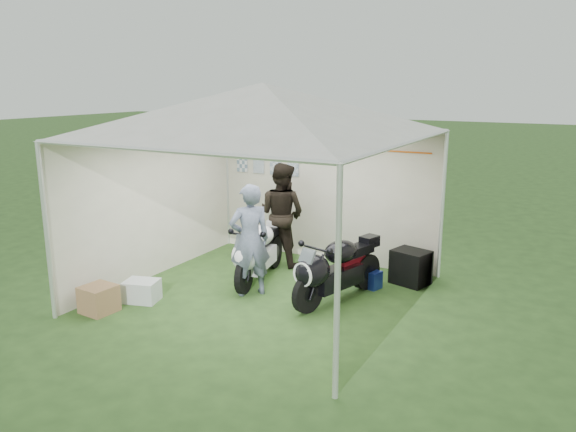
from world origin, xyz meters
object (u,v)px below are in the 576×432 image
motorcycle_black (334,268)px  crate_0 (142,291)px  paddock_stand (369,279)px  person_dark_jacket (282,214)px  person_blue_jacket (250,240)px  motorcycle_white (257,251)px  crate_1 (99,299)px  canopy_tent (264,115)px  equipment_box (411,267)px

motorcycle_black → crate_0: size_ratio=3.89×
paddock_stand → person_dark_jacket: 1.89m
person_blue_jacket → person_dark_jacket: bearing=-126.3°
motorcycle_white → crate_1: bearing=-131.8°
canopy_tent → crate_1: (-1.64, -1.61, -2.39)m
person_dark_jacket → crate_0: person_dark_jacket is taller
person_dark_jacket → equipment_box: size_ratio=3.28×
canopy_tent → motorcycle_white: canopy_tent is taller
motorcycle_white → crate_0: size_ratio=3.94×
canopy_tent → crate_0: (-1.40, -1.05, -2.42)m
motorcycle_black → equipment_box: bearing=75.5°
motorcycle_black → person_dark_jacket: (-1.48, 1.16, 0.37)m
paddock_stand → crate_1: size_ratio=0.87×
canopy_tent → motorcycle_white: (-0.40, 0.42, -2.08)m
crate_0 → equipment_box: bearing=38.9°
canopy_tent → equipment_box: (1.70, 1.46, -2.31)m
motorcycle_black → canopy_tent: bearing=-151.3°
canopy_tent → person_dark_jacket: canopy_tent is taller
person_blue_jacket → motorcycle_white: bearing=-116.8°
canopy_tent → motorcycle_white: size_ratio=3.17×
equipment_box → paddock_stand: bearing=-138.1°
canopy_tent → motorcycle_white: 2.16m
motorcycle_black → person_blue_jacket: size_ratio=1.08×
equipment_box → crate_0: bearing=-141.1°
equipment_box → crate_1: bearing=-137.4°
equipment_box → person_blue_jacket: bearing=-141.1°
motorcycle_white → equipment_box: motorcycle_white is taller
person_dark_jacket → crate_1: (-1.13, -2.99, -0.68)m
paddock_stand → person_dark_jacket: bearing=167.8°
paddock_stand → equipment_box: (0.50, 0.45, 0.13)m
canopy_tent → crate_1: canopy_tent is taller
motorcycle_white → person_blue_jacket: bearing=-79.5°
person_dark_jacket → crate_1: 3.27m
person_dark_jacket → crate_0: 2.68m
person_blue_jacket → canopy_tent: bearing=153.6°
paddock_stand → crate_0: 3.31m
canopy_tent → paddock_stand: canopy_tent is taller
person_blue_jacket → motorcycle_black: bearing=146.6°
motorcycle_white → paddock_stand: (1.60, 0.59, -0.36)m
equipment_box → person_dark_jacket: bearing=-177.9°
motorcycle_black → crate_1: motorcycle_black is taller
paddock_stand → crate_1: (-2.84, -2.62, 0.05)m
canopy_tent → person_blue_jacket: bearing=-158.7°
person_dark_jacket → paddock_stand: bearing=172.5°
motorcycle_black → paddock_stand: bearing=90.0°
motorcycle_black → person_blue_jacket: bearing=-149.7°
canopy_tent → person_dark_jacket: size_ratio=3.29×
person_blue_jacket → equipment_box: (1.91, 1.54, -0.55)m
crate_0 → person_dark_jacket: bearing=69.7°
motorcycle_black → person_blue_jacket: 1.26m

